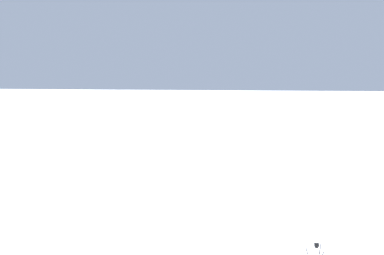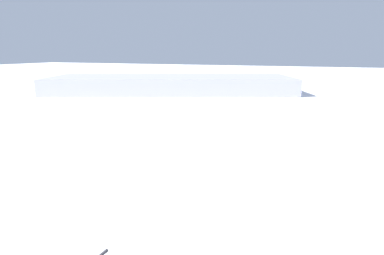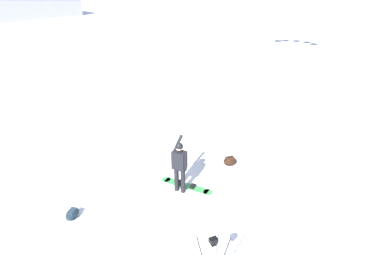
# 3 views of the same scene
# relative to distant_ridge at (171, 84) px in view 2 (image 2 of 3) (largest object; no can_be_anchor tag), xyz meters

# --- Properties ---
(distant_ridge) EXTENTS (27.53, 42.86, 2.72)m
(distant_ridge) POSITION_rel_distant_ridge_xyz_m (0.00, 0.00, 0.00)
(distant_ridge) COLOR #A3A3C5
(distant_ridge) RESTS_ON ground_plane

